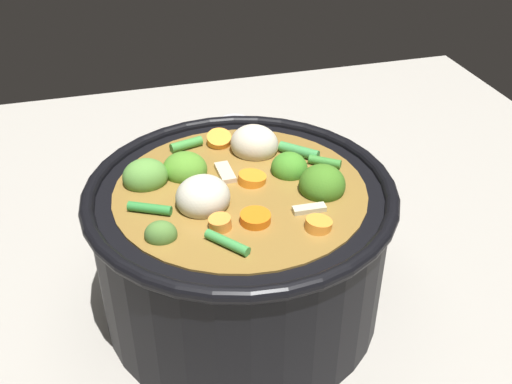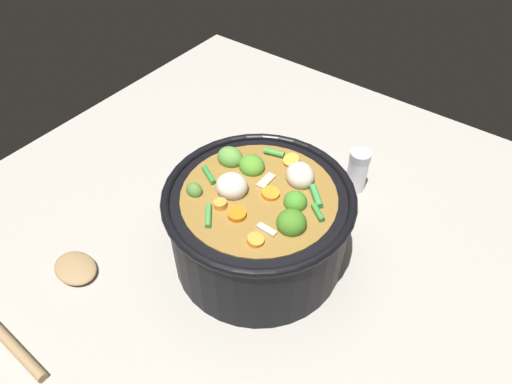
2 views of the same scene
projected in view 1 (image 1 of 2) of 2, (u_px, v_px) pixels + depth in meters
ground_plane at (242, 302)px, 0.61m from camera, size 1.10×1.10×0.00m
cooking_pot at (241, 244)px, 0.57m from camera, size 0.28×0.28×0.17m
salt_shaker at (235, 149)px, 0.79m from camera, size 0.04×0.04×0.08m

